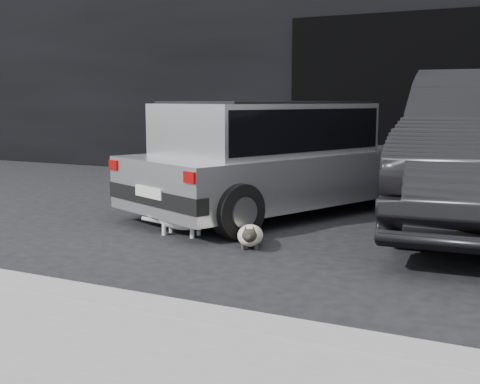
% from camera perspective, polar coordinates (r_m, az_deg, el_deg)
% --- Properties ---
extents(ground, '(80.00, 80.00, 0.00)m').
position_cam_1_polar(ground, '(6.15, 0.17, -3.42)').
color(ground, black).
rests_on(ground, ground).
extents(building_facade, '(34.00, 4.00, 5.00)m').
position_cam_1_polar(building_facade, '(11.59, 18.40, 14.25)').
color(building_facade, black).
rests_on(building_facade, ground).
extents(garage_opening, '(4.00, 0.10, 2.60)m').
position_cam_1_polar(garage_opening, '(9.54, 16.40, 8.40)').
color(garage_opening, black).
rests_on(garage_opening, ground).
extents(curb, '(18.00, 0.25, 0.12)m').
position_cam_1_polar(curb, '(3.47, -3.76, -12.09)').
color(curb, gray).
rests_on(curb, ground).
extents(silver_hatchback, '(2.80, 3.80, 1.28)m').
position_cam_1_polar(silver_hatchback, '(6.87, 3.01, 3.74)').
color(silver_hatchback, '#B8BABD').
rests_on(silver_hatchback, ground).
extents(cat_siamese, '(0.39, 0.63, 0.24)m').
position_cam_1_polar(cat_siamese, '(5.33, 0.97, -4.15)').
color(cat_siamese, beige).
rests_on(cat_siamese, ground).
extents(cat_white, '(0.79, 0.28, 0.37)m').
position_cam_1_polar(cat_white, '(5.79, -5.28, -2.42)').
color(cat_white, white).
rests_on(cat_white, ground).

